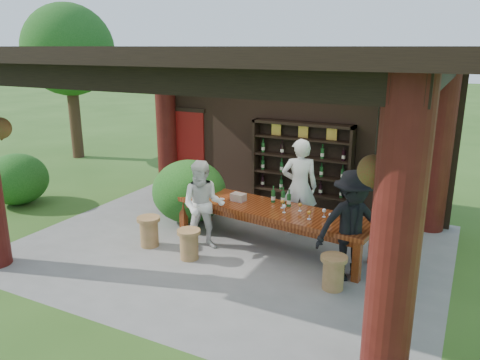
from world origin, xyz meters
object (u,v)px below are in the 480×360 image
at_px(tasting_table, 272,214).
at_px(stool_far_left, 149,231).
at_px(wine_shelf, 301,167).
at_px(stool_near_left, 189,243).
at_px(guest_man, 352,226).
at_px(stool_near_right, 333,272).
at_px(host, 299,187).
at_px(napkin_basket, 238,197).
at_px(guest_woman, 203,205).

xyz_separation_m(tasting_table, stool_far_left, (-1.99, -0.96, -0.34)).
distance_m(wine_shelf, stool_near_left, 3.40).
height_order(stool_near_left, guest_man, guest_man).
distance_m(tasting_table, guest_man, 1.67).
bearing_deg(stool_near_left, stool_near_right, 2.29).
bearing_deg(stool_far_left, tasting_table, 25.65).
bearing_deg(stool_near_right, wine_shelf, 117.86).
distance_m(wine_shelf, stool_far_left, 3.63).
xyz_separation_m(stool_near_left, host, (1.26, 1.92, 0.66)).
bearing_deg(host, wine_shelf, -94.54).
height_order(tasting_table, stool_near_left, tasting_table).
distance_m(tasting_table, stool_far_left, 2.23).
height_order(stool_near_left, host, host).
relative_size(stool_near_right, napkin_basket, 2.02).
bearing_deg(stool_far_left, wine_shelf, 60.33).
distance_m(host, guest_man, 1.95).
relative_size(stool_near_right, host, 0.28).
xyz_separation_m(tasting_table, napkin_basket, (-0.70, 0.08, 0.18)).
height_order(tasting_table, guest_woman, guest_woman).
bearing_deg(stool_near_left, host, 56.84).
bearing_deg(wine_shelf, stool_near_right, -62.14).
xyz_separation_m(wine_shelf, stool_far_left, (-1.76, -3.10, -0.69)).
height_order(wine_shelf, guest_man, wine_shelf).
xyz_separation_m(wine_shelf, host, (0.43, -1.30, -0.05)).
bearing_deg(stool_far_left, stool_near_left, -7.67).
bearing_deg(host, tasting_table, 53.39).
xyz_separation_m(tasting_table, stool_near_right, (1.43, -0.98, -0.36)).
height_order(wine_shelf, tasting_table, wine_shelf).
bearing_deg(host, stool_near_left, 33.94).
distance_m(wine_shelf, guest_woman, 2.84).
bearing_deg(tasting_table, host, 76.29).
bearing_deg(host, stool_near_right, 100.86).
height_order(stool_far_left, napkin_basket, napkin_basket).
height_order(tasting_table, napkin_basket, napkin_basket).
bearing_deg(stool_near_right, guest_woman, 170.59).
xyz_separation_m(stool_far_left, guest_man, (3.55, 0.40, 0.58)).
bearing_deg(stool_near_left, stool_far_left, 172.33).
bearing_deg(wine_shelf, tasting_table, -83.99).
height_order(stool_near_right, guest_man, guest_man).
distance_m(wine_shelf, stool_near_right, 3.60).
xyz_separation_m(tasting_table, host, (0.21, 0.84, 0.30)).
xyz_separation_m(guest_man, napkin_basket, (-2.26, 0.63, -0.06)).
relative_size(stool_near_left, host, 0.28).
distance_m(stool_far_left, host, 2.91).
height_order(guest_woman, guest_man, guest_man).
distance_m(stool_far_left, guest_woman, 1.12).
xyz_separation_m(tasting_table, guest_woman, (-1.07, -0.57, 0.17)).
relative_size(stool_near_left, napkin_basket, 2.02).
xyz_separation_m(wine_shelf, guest_man, (1.79, -2.70, -0.11)).
height_order(tasting_table, stool_near_right, tasting_table).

